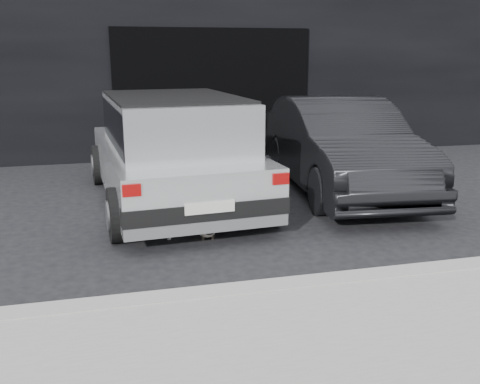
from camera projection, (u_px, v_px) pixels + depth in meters
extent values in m
plane|color=black|center=(200.00, 215.00, 7.21)|extent=(80.00, 80.00, 0.00)
cube|color=black|center=(196.00, 36.00, 12.43)|extent=(34.00, 4.00, 5.00)
cube|color=black|center=(213.00, 94.00, 10.85)|extent=(4.00, 0.10, 2.60)
cube|color=gray|center=(353.00, 281.00, 4.99)|extent=(18.00, 0.25, 0.12)
cube|color=gray|center=(427.00, 349.00, 3.86)|extent=(18.00, 2.20, 0.11)
cube|color=silver|center=(172.00, 166.00, 7.74)|extent=(2.18, 4.33, 0.67)
cube|color=silver|center=(173.00, 122.00, 7.37)|extent=(1.85, 2.92, 0.67)
cube|color=black|center=(173.00, 122.00, 7.37)|extent=(1.86, 2.81, 0.54)
cube|color=black|center=(208.00, 211.00, 5.90)|extent=(1.90, 0.31, 0.19)
cube|color=black|center=(150.00, 149.00, 9.62)|extent=(1.90, 0.31, 0.19)
cube|color=silver|center=(210.00, 208.00, 5.80)|extent=(0.56, 0.06, 0.13)
cube|color=#8C0707|center=(132.00, 190.00, 5.49)|extent=(0.20, 0.05, 0.13)
cube|color=#8C0707|center=(281.00, 179.00, 6.00)|extent=(0.20, 0.05, 0.13)
cube|color=black|center=(172.00, 96.00, 7.28)|extent=(1.83, 2.64, 0.03)
cylinder|color=black|center=(119.00, 215.00, 6.13)|extent=(0.28, 0.66, 0.65)
cylinder|color=slate|center=(108.00, 216.00, 6.09)|extent=(0.05, 0.36, 0.36)
cylinder|color=black|center=(268.00, 201.00, 6.69)|extent=(0.28, 0.66, 0.65)
cylinder|color=slate|center=(278.00, 200.00, 6.72)|extent=(0.05, 0.36, 0.36)
cylinder|color=black|center=(100.00, 165.00, 8.85)|extent=(0.28, 0.66, 0.65)
cylinder|color=slate|center=(92.00, 165.00, 8.81)|extent=(0.05, 0.36, 0.36)
cylinder|color=black|center=(207.00, 158.00, 9.41)|extent=(0.28, 0.66, 0.65)
cylinder|color=slate|center=(214.00, 158.00, 9.44)|extent=(0.05, 0.36, 0.36)
imported|color=black|center=(340.00, 145.00, 8.34)|extent=(1.95, 4.51, 1.44)
ellipsoid|color=beige|center=(206.00, 228.00, 6.37)|extent=(0.24, 0.47, 0.18)
ellipsoid|color=beige|center=(207.00, 229.00, 6.25)|extent=(0.20, 0.20, 0.17)
ellipsoid|color=black|center=(209.00, 230.00, 6.13)|extent=(0.13, 0.12, 0.12)
sphere|color=black|center=(210.00, 232.00, 6.08)|extent=(0.05, 0.05, 0.05)
cone|color=black|center=(212.00, 225.00, 6.14)|extent=(0.04, 0.05, 0.06)
cone|color=black|center=(206.00, 225.00, 6.12)|extent=(0.04, 0.05, 0.06)
cylinder|color=black|center=(213.00, 237.00, 6.27)|extent=(0.04, 0.04, 0.06)
cylinder|color=black|center=(203.00, 238.00, 6.24)|extent=(0.04, 0.04, 0.06)
cylinder|color=black|center=(208.00, 230.00, 6.53)|extent=(0.04, 0.04, 0.06)
cylinder|color=black|center=(199.00, 230.00, 6.50)|extent=(0.04, 0.04, 0.06)
cylinder|color=black|center=(202.00, 224.00, 6.62)|extent=(0.12, 0.25, 0.08)
ellipsoid|color=silver|center=(176.00, 221.00, 6.40)|extent=(0.62, 0.52, 0.24)
ellipsoid|color=silver|center=(185.00, 216.00, 6.48)|extent=(0.33, 0.33, 0.20)
ellipsoid|color=white|center=(194.00, 207.00, 6.56)|extent=(0.20, 0.21, 0.14)
sphere|color=white|center=(198.00, 207.00, 6.61)|extent=(0.06, 0.06, 0.06)
cone|color=white|center=(191.00, 202.00, 6.56)|extent=(0.08, 0.08, 0.07)
cone|color=white|center=(195.00, 203.00, 6.51)|extent=(0.08, 0.08, 0.07)
cylinder|color=white|center=(183.00, 225.00, 6.58)|extent=(0.05, 0.05, 0.14)
cylinder|color=white|center=(191.00, 227.00, 6.49)|extent=(0.05, 0.05, 0.14)
cylinder|color=white|center=(162.00, 231.00, 6.36)|extent=(0.05, 0.05, 0.14)
cylinder|color=white|center=(169.00, 234.00, 6.26)|extent=(0.05, 0.05, 0.14)
cylinder|color=white|center=(156.00, 231.00, 6.20)|extent=(0.22, 0.26, 0.09)
ellipsoid|color=gray|center=(171.00, 221.00, 6.30)|extent=(0.25, 0.23, 0.10)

